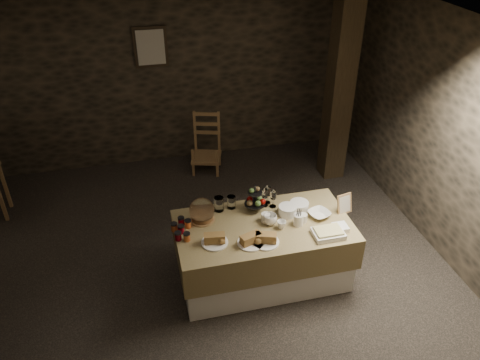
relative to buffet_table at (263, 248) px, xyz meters
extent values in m
cube|color=black|center=(-0.66, 0.34, -0.41)|extent=(5.50, 5.00, 0.01)
cube|color=black|center=(-0.66, 2.84, 0.89)|extent=(5.50, 0.02, 2.60)
cube|color=black|center=(2.09, 0.34, 0.89)|extent=(0.02, 5.00, 2.60)
cube|color=beige|center=(-0.66, 0.34, 2.19)|extent=(5.50, 5.00, 0.01)
cube|color=white|center=(0.00, 0.00, -0.07)|extent=(1.72, 0.88, 0.67)
cube|color=olive|center=(0.00, 0.00, 0.12)|extent=(1.78, 0.95, 0.36)
cube|color=brown|center=(-2.87, 1.73, -0.09)|extent=(0.04, 0.04, 0.64)
cube|color=brown|center=(-2.87, 2.03, -0.09)|extent=(0.04, 0.04, 0.64)
cube|color=brown|center=(-0.19, 2.33, -0.19)|extent=(0.50, 0.49, 0.05)
cube|color=brown|center=(-0.19, 2.50, 0.27)|extent=(0.38, 0.14, 0.39)
cube|color=black|center=(1.56, 1.83, 0.89)|extent=(0.30, 0.30, 2.60)
cube|color=black|center=(-0.81, 2.81, 1.34)|extent=(0.45, 0.03, 0.55)
cube|color=beige|center=(-0.81, 2.79, 1.34)|extent=(0.37, 0.01, 0.47)
cylinder|color=white|center=(0.29, 0.12, 0.35)|extent=(0.19, 0.19, 0.10)
cylinder|color=white|center=(0.44, 0.18, 0.34)|extent=(0.20, 0.20, 0.08)
cylinder|color=white|center=(0.34, -0.07, 0.36)|extent=(0.10, 0.10, 0.12)
imported|color=white|center=(0.07, 0.00, 0.35)|extent=(0.15, 0.15, 0.11)
imported|color=white|center=(0.16, -0.09, 0.34)|extent=(0.11, 0.11, 0.08)
cylinder|color=white|center=(0.03, 0.05, 0.35)|extent=(0.09, 0.09, 0.09)
cylinder|color=white|center=(0.40, -0.04, 0.34)|extent=(0.08, 0.08, 0.09)
imported|color=white|center=(0.60, 0.01, 0.33)|extent=(0.28, 0.28, 0.05)
cylinder|color=brown|center=(-0.59, 0.23, 0.31)|extent=(0.26, 0.26, 0.01)
cylinder|color=#592F1B|center=(-0.59, 0.23, 0.35)|extent=(0.22, 0.22, 0.07)
sphere|color=white|center=(-0.59, 0.23, 0.42)|extent=(0.26, 0.26, 0.26)
cylinder|color=black|center=(-0.02, 0.27, 0.46)|extent=(0.02, 0.02, 0.31)
cylinder|color=black|center=(-0.02, 0.27, 0.38)|extent=(0.22, 0.22, 0.01)
cylinder|color=black|center=(-0.02, 0.27, 0.52)|extent=(0.16, 0.16, 0.01)
sphere|color=#557F3B|center=(0.03, 0.30, 0.42)|extent=(0.06, 0.06, 0.06)
sphere|color=#840805|center=(-0.07, 0.31, 0.42)|extent=(0.06, 0.06, 0.06)
sphere|color=#557F3B|center=(-0.01, 0.21, 0.42)|extent=(0.06, 0.06, 0.06)
sphere|color=brown|center=(-0.09, 0.24, 0.42)|extent=(0.06, 0.06, 0.06)
sphere|color=#840805|center=(0.05, 0.23, 0.42)|extent=(0.06, 0.06, 0.06)
cylinder|color=white|center=(-0.54, -0.16, 0.31)|extent=(0.26, 0.26, 0.01)
cube|color=brown|center=(-0.54, -0.16, 0.36)|extent=(0.21, 0.12, 0.09)
cylinder|color=white|center=(-0.20, -0.24, 0.31)|extent=(0.26, 0.26, 0.01)
cube|color=brown|center=(-0.20, -0.24, 0.36)|extent=(0.22, 0.15, 0.09)
cylinder|color=white|center=(-0.06, -0.27, 0.31)|extent=(0.26, 0.26, 0.01)
cube|color=brown|center=(-0.06, -0.27, 0.36)|extent=(0.22, 0.15, 0.09)
cylinder|color=#63040F|center=(-0.83, 0.07, 0.34)|extent=(0.06, 0.06, 0.07)
cylinder|color=#D5632A|center=(-0.79, -0.06, 0.34)|extent=(0.06, 0.06, 0.07)
cylinder|color=#63040F|center=(-0.87, -0.03, 0.34)|extent=(0.06, 0.06, 0.07)
cylinder|color=#D5632A|center=(-0.75, 0.14, 0.34)|extent=(0.06, 0.06, 0.07)
cylinder|color=#63040F|center=(-0.81, 0.20, 0.34)|extent=(0.06, 0.06, 0.07)
cylinder|color=#D5632A|center=(-0.89, 0.12, 0.34)|extent=(0.06, 0.06, 0.07)
cube|color=white|center=(0.56, -0.31, 0.32)|extent=(0.30, 0.22, 0.05)
cube|color=#D5C97F|center=(0.56, -0.31, 0.36)|extent=(0.26, 0.18, 0.02)
cube|color=white|center=(0.72, -0.24, 0.32)|extent=(0.14, 0.14, 0.04)
cube|color=brown|center=(0.88, 0.03, 0.39)|extent=(0.18, 0.10, 0.22)
cylinder|color=white|center=(-0.39, 0.35, 0.38)|extent=(0.10, 0.10, 0.16)
cylinder|color=white|center=(-0.25, 0.37, 0.37)|extent=(0.09, 0.09, 0.14)
camera|label=1|loc=(-1.11, -3.57, 3.22)|focal=35.00mm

